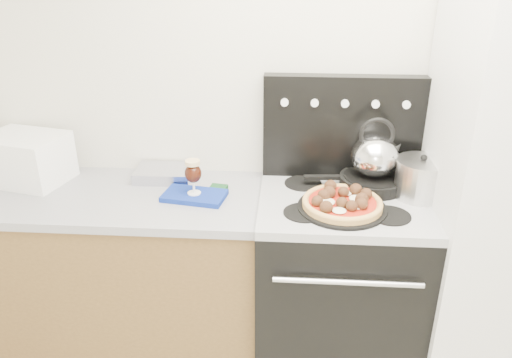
# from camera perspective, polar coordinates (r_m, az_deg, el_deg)

# --- Properties ---
(room_shell) EXTENTS (3.52, 3.01, 2.52)m
(room_shell) POSITION_cam_1_polar(r_m,az_deg,el_deg) (1.36, 10.88, -6.34)
(room_shell) COLOR beige
(room_shell) RESTS_ON ground
(base_cabinet) EXTENTS (1.45, 0.60, 0.86)m
(base_cabinet) POSITION_cam_1_polar(r_m,az_deg,el_deg) (2.69, -15.41, -10.57)
(base_cabinet) COLOR brown
(base_cabinet) RESTS_ON ground
(countertop) EXTENTS (1.48, 0.63, 0.04)m
(countertop) POSITION_cam_1_polar(r_m,az_deg,el_deg) (2.47, -16.56, -1.95)
(countertop) COLOR #95959F
(countertop) RESTS_ON base_cabinet
(stove_body) EXTENTS (0.76, 0.65, 0.88)m
(stove_body) POSITION_cam_1_polar(r_m,az_deg,el_deg) (2.54, 9.17, -11.97)
(stove_body) COLOR black
(stove_body) RESTS_ON ground
(cooktop) EXTENTS (0.76, 0.65, 0.04)m
(cooktop) POSITION_cam_1_polar(r_m,az_deg,el_deg) (2.30, 9.93, -2.70)
(cooktop) COLOR #ADADB2
(cooktop) RESTS_ON stove_body
(backguard) EXTENTS (0.76, 0.08, 0.50)m
(backguard) POSITION_cam_1_polar(r_m,az_deg,el_deg) (2.45, 9.81, 5.87)
(backguard) COLOR black
(backguard) RESTS_ON cooktop
(fridge) EXTENTS (0.64, 0.68, 1.90)m
(fridge) POSITION_cam_1_polar(r_m,az_deg,el_deg) (2.44, 26.65, -2.20)
(fridge) COLOR silver
(fridge) RESTS_ON ground
(toaster_oven) EXTENTS (0.43, 0.36, 0.24)m
(toaster_oven) POSITION_cam_1_polar(r_m,az_deg,el_deg) (2.69, -24.77, 2.15)
(toaster_oven) COLOR white
(toaster_oven) RESTS_ON countertop
(foil_sheet) EXTENTS (0.28, 0.21, 0.06)m
(foil_sheet) POSITION_cam_1_polar(r_m,az_deg,el_deg) (2.55, -10.47, 0.66)
(foil_sheet) COLOR silver
(foil_sheet) RESTS_ON countertop
(oven_mitt) EXTENTS (0.31, 0.21, 0.02)m
(oven_mitt) POSITION_cam_1_polar(r_m,az_deg,el_deg) (2.32, -7.05, -1.92)
(oven_mitt) COLOR navy
(oven_mitt) RESTS_ON countertop
(beer_glass) EXTENTS (0.10, 0.10, 0.17)m
(beer_glass) POSITION_cam_1_polar(r_m,az_deg,el_deg) (2.28, -7.18, 0.24)
(beer_glass) COLOR black
(beer_glass) RESTS_ON oven_mitt
(pizza_pan) EXTENTS (0.40, 0.40, 0.01)m
(pizza_pan) POSITION_cam_1_polar(r_m,az_deg,el_deg) (2.20, 9.79, -3.24)
(pizza_pan) COLOR black
(pizza_pan) RESTS_ON cooktop
(pizza) EXTENTS (0.39, 0.39, 0.05)m
(pizza) POSITION_cam_1_polar(r_m,az_deg,el_deg) (2.19, 9.85, -2.53)
(pizza) COLOR #F1BD4F
(pizza) RESTS_ON pizza_pan
(skillet) EXTENTS (0.33, 0.33, 0.05)m
(skillet) POSITION_cam_1_polar(r_m,az_deg,el_deg) (2.43, 13.11, -0.30)
(skillet) COLOR black
(skillet) RESTS_ON cooktop
(tea_kettle) EXTENTS (0.27, 0.27, 0.24)m
(tea_kettle) POSITION_cam_1_polar(r_m,az_deg,el_deg) (2.37, 13.45, 2.95)
(tea_kettle) COLOR white
(tea_kettle) RESTS_ON skillet
(stock_pot) EXTENTS (0.24, 0.24, 0.17)m
(stock_pot) POSITION_cam_1_polar(r_m,az_deg,el_deg) (2.37, 18.31, -0.05)
(stock_pot) COLOR silver
(stock_pot) RESTS_ON cooktop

